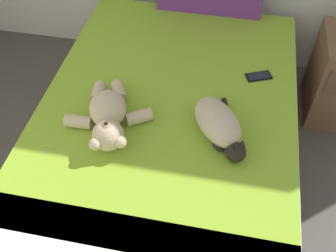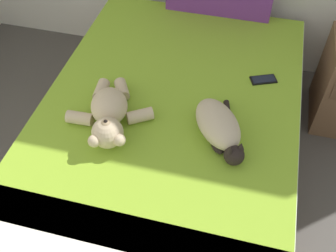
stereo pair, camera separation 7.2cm
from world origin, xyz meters
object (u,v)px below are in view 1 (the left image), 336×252
cat (219,125)px  teddy_bear (108,117)px  bed (168,134)px  cell_phone (259,76)px

cat → teddy_bear: size_ratio=0.82×
bed → teddy_bear: size_ratio=3.91×
bed → cell_phone: 0.63m
teddy_bear → cell_phone: 0.92m
cat → bed: bearing=150.8°
teddy_bear → cell_phone: bearing=36.0°
bed → cat: cat is taller
teddy_bear → cell_phone: (0.75, 0.54, -0.07)m
cell_phone → teddy_bear: bearing=-144.0°
bed → cell_phone: bearing=34.0°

